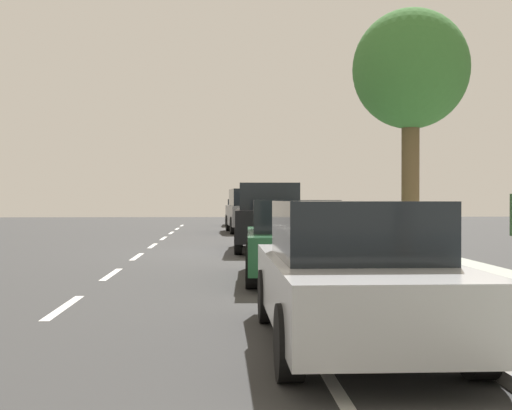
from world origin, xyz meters
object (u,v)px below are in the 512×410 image
object	(u,v)px
parked_sedan_silver_nearest	(353,274)
fire_hydrant	(319,233)
parked_sedan_white_farthest	(241,212)
parked_sedan_green_second	(294,240)
cyclist_with_backpack	(275,211)
parked_suv_grey_far	(249,210)
street_tree_mid_block	(411,73)
bicycle_at_curb	(269,228)
parked_suv_black_mid	(268,216)

from	to	relation	value
parked_sedan_silver_nearest	fire_hydrant	distance (m)	12.37
parked_sedan_white_farthest	parked_sedan_green_second	bearing A→B (deg)	-89.55
fire_hydrant	cyclist_with_backpack	bearing A→B (deg)	95.29
cyclist_with_backpack	parked_sedan_silver_nearest	bearing A→B (deg)	-92.23
parked_sedan_silver_nearest	parked_sedan_green_second	world-z (taller)	same
parked_sedan_silver_nearest	cyclist_with_backpack	distance (m)	19.62
parked_sedan_silver_nearest	parked_sedan_green_second	size ratio (longest dim) A/B	0.99
cyclist_with_backpack	fire_hydrant	size ratio (longest dim) A/B	2.05
parked_sedan_green_second	parked_suv_grey_far	distance (m)	18.13
parked_suv_grey_far	fire_hydrant	world-z (taller)	parked_suv_grey_far
parked_sedan_silver_nearest	parked_sedan_white_farthest	bearing A→B (deg)	90.36
parked_suv_grey_far	street_tree_mid_block	world-z (taller)	street_tree_mid_block
cyclist_with_backpack	bicycle_at_curb	bearing A→B (deg)	114.82
parked_sedan_green_second	parked_sedan_white_farthest	bearing A→B (deg)	90.45
parked_sedan_silver_nearest	street_tree_mid_block	xyz separation A→B (m)	(2.23, 5.72, 3.19)
parked_suv_black_mid	parked_suv_grey_far	distance (m)	10.87
street_tree_mid_block	parked_sedan_silver_nearest	bearing A→B (deg)	-111.30
parked_sedan_green_second	cyclist_with_backpack	size ratio (longest dim) A/B	2.59
fire_hydrant	parked_sedan_white_farthest	bearing A→B (deg)	94.76
parked_sedan_white_farthest	fire_hydrant	world-z (taller)	parked_sedan_white_farthest
parked_sedan_green_second	bicycle_at_curb	size ratio (longest dim) A/B	3.02
parked_suv_grey_far	fire_hydrant	size ratio (longest dim) A/B	5.71
parked_sedan_silver_nearest	fire_hydrant	bearing A→B (deg)	83.30
parked_sedan_green_second	parked_suv_black_mid	size ratio (longest dim) A/B	0.94
parked_sedan_white_farthest	street_tree_mid_block	distance (m)	26.58
parked_suv_black_mid	fire_hydrant	xyz separation A→B (m)	(1.41, -0.83, -0.47)
parked_suv_grey_far	street_tree_mid_block	xyz separation A→B (m)	(2.30, -18.27, 2.92)
parked_sedan_silver_nearest	cyclist_with_backpack	bearing A→B (deg)	87.77
bicycle_at_curb	parked_suv_grey_far	bearing A→B (deg)	99.00
parked_sedan_silver_nearest	parked_suv_black_mid	bearing A→B (deg)	89.88
street_tree_mid_block	fire_hydrant	size ratio (longest dim) A/B	5.99
cyclist_with_backpack	street_tree_mid_block	world-z (taller)	street_tree_mid_block
fire_hydrant	parked_suv_black_mid	bearing A→B (deg)	149.47
parked_suv_black_mid	street_tree_mid_block	size ratio (longest dim) A/B	0.95
parked_suv_grey_far	parked_sedan_white_farthest	bearing A→B (deg)	90.91
parked_suv_grey_far	street_tree_mid_block	bearing A→B (deg)	-82.82
parked_sedan_silver_nearest	parked_suv_black_mid	world-z (taller)	parked_suv_black_mid
parked_suv_grey_far	bicycle_at_curb	world-z (taller)	parked_suv_grey_far
parked_sedan_green_second	fire_hydrant	xyz separation A→B (m)	(1.44, 6.42, -0.20)
parked_sedan_white_farthest	street_tree_mid_block	bearing A→B (deg)	-84.72
parked_sedan_silver_nearest	bicycle_at_curb	bearing A→B (deg)	88.44
fire_hydrant	bicycle_at_curb	bearing A→B (deg)	96.55
parked_sedan_silver_nearest	cyclist_with_backpack	xyz separation A→B (m)	(0.76, 19.61, 0.30)
parked_suv_black_mid	parked_sedan_green_second	bearing A→B (deg)	-90.17
parked_sedan_silver_nearest	fire_hydrant	world-z (taller)	parked_sedan_silver_nearest
parked_sedan_green_second	street_tree_mid_block	size ratio (longest dim) A/B	0.89
parked_sedan_white_farthest	parked_suv_grey_far	bearing A→B (deg)	-89.09
parked_suv_black_mid	parked_suv_grey_far	size ratio (longest dim) A/B	0.99
parked_suv_grey_far	bicycle_at_curb	distance (m)	4.02
parked_sedan_green_second	cyclist_with_backpack	bearing A→B (deg)	86.85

